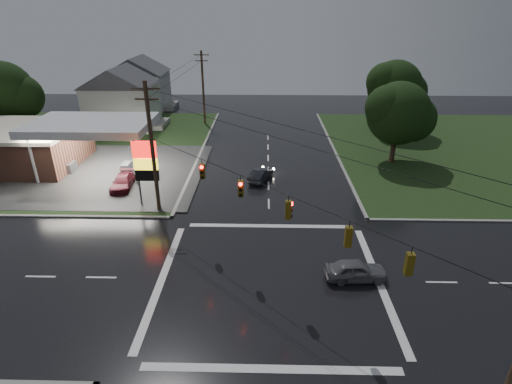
{
  "coord_description": "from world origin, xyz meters",
  "views": [
    {
      "loc": [
        -0.41,
        -20.99,
        15.98
      ],
      "look_at": [
        -1.05,
        7.0,
        3.0
      ],
      "focal_mm": 28.0,
      "sensor_mm": 36.0,
      "label": 1
    }
  ],
  "objects_px": {
    "house_near": "(122,97)",
    "gas_station": "(31,144)",
    "tree_nw_behind": "(4,92)",
    "tree_ne_near": "(400,114)",
    "car_north": "(261,175)",
    "utility_pole_nw": "(152,147)",
    "car_crossing": "(356,270)",
    "tree_ne_far": "(396,88)",
    "car_pump": "(123,182)",
    "pylon_sign": "(146,163)",
    "house_far": "(139,82)",
    "utility_pole_n": "(203,87)"
  },
  "relations": [
    {
      "from": "house_near",
      "to": "pylon_sign",
      "type": "bearing_deg",
      "value": -67.72
    },
    {
      "from": "tree_ne_far",
      "to": "car_pump",
      "type": "distance_m",
      "value": 37.49
    },
    {
      "from": "car_crossing",
      "to": "utility_pole_nw",
      "type": "bearing_deg",
      "value": 55.33
    },
    {
      "from": "utility_pole_nw",
      "to": "house_far",
      "type": "relative_size",
      "value": 1.0
    },
    {
      "from": "house_far",
      "to": "pylon_sign",
      "type": "bearing_deg",
      "value": -73.02
    },
    {
      "from": "utility_pole_nw",
      "to": "house_near",
      "type": "height_order",
      "value": "utility_pole_nw"
    },
    {
      "from": "utility_pole_nw",
      "to": "gas_station",
      "type": "bearing_deg",
      "value": 147.77
    },
    {
      "from": "house_far",
      "to": "tree_ne_far",
      "type": "distance_m",
      "value": 41.57
    },
    {
      "from": "gas_station",
      "to": "car_pump",
      "type": "relative_size",
      "value": 6.02
    },
    {
      "from": "gas_station",
      "to": "tree_ne_far",
      "type": "xyz_separation_m",
      "value": [
        42.83,
        14.29,
        3.63
      ]
    },
    {
      "from": "pylon_sign",
      "to": "utility_pole_n",
      "type": "relative_size",
      "value": 0.57
    },
    {
      "from": "house_far",
      "to": "car_north",
      "type": "bearing_deg",
      "value": -56.29
    },
    {
      "from": "house_near",
      "to": "tree_nw_behind",
      "type": "bearing_deg",
      "value": -155.02
    },
    {
      "from": "utility_pole_nw",
      "to": "tree_ne_near",
      "type": "xyz_separation_m",
      "value": [
        23.64,
        12.49,
        -0.16
      ]
    },
    {
      "from": "utility_pole_nw",
      "to": "house_far",
      "type": "height_order",
      "value": "utility_pole_nw"
    },
    {
      "from": "gas_station",
      "to": "house_near",
      "type": "distance_m",
      "value": 17.07
    },
    {
      "from": "car_pump",
      "to": "pylon_sign",
      "type": "bearing_deg",
      "value": -49.58
    },
    {
      "from": "gas_station",
      "to": "car_crossing",
      "type": "relative_size",
      "value": 6.64
    },
    {
      "from": "tree_ne_far",
      "to": "utility_pole_nw",
      "type": "bearing_deg",
      "value": -137.41
    },
    {
      "from": "house_near",
      "to": "car_pump",
      "type": "distance_m",
      "value": 23.23
    },
    {
      "from": "house_near",
      "to": "tree_ne_far",
      "type": "relative_size",
      "value": 1.13
    },
    {
      "from": "house_far",
      "to": "car_crossing",
      "type": "distance_m",
      "value": 55.23
    },
    {
      "from": "house_near",
      "to": "gas_station",
      "type": "bearing_deg",
      "value": -106.17
    },
    {
      "from": "car_crossing",
      "to": "tree_ne_far",
      "type": "bearing_deg",
      "value": -22.0
    },
    {
      "from": "house_near",
      "to": "car_crossing",
      "type": "relative_size",
      "value": 2.8
    },
    {
      "from": "utility_pole_nw",
      "to": "car_crossing",
      "type": "height_order",
      "value": "utility_pole_nw"
    },
    {
      "from": "utility_pole_n",
      "to": "house_near",
      "type": "height_order",
      "value": "utility_pole_n"
    },
    {
      "from": "tree_ne_near",
      "to": "car_north",
      "type": "height_order",
      "value": "tree_ne_near"
    },
    {
      "from": "car_crossing",
      "to": "car_pump",
      "type": "distance_m",
      "value": 24.08
    },
    {
      "from": "gas_station",
      "to": "car_pump",
      "type": "bearing_deg",
      "value": -25.84
    },
    {
      "from": "house_near",
      "to": "tree_ne_near",
      "type": "xyz_separation_m",
      "value": [
        35.09,
        -14.01,
        1.16
      ]
    },
    {
      "from": "house_far",
      "to": "car_north",
      "type": "height_order",
      "value": "house_far"
    },
    {
      "from": "pylon_sign",
      "to": "car_pump",
      "type": "xyz_separation_m",
      "value": [
        -3.64,
        3.61,
        -3.38
      ]
    },
    {
      "from": "pylon_sign",
      "to": "tree_nw_behind",
      "type": "distance_m",
      "value": 30.49
    },
    {
      "from": "utility_pole_n",
      "to": "tree_ne_far",
      "type": "xyz_separation_m",
      "value": [
        26.65,
        -4.01,
        0.71
      ]
    },
    {
      "from": "tree_ne_far",
      "to": "car_north",
      "type": "distance_m",
      "value": 25.81
    },
    {
      "from": "gas_station",
      "to": "tree_ne_near",
      "type": "distance_m",
      "value": 40.0
    },
    {
      "from": "pylon_sign",
      "to": "tree_ne_far",
      "type": "distance_m",
      "value": 36.35
    },
    {
      "from": "tree_ne_near",
      "to": "pylon_sign",
      "type": "bearing_deg",
      "value": -154.99
    },
    {
      "from": "house_far",
      "to": "car_north",
      "type": "distance_m",
      "value": 38.29
    },
    {
      "from": "utility_pole_n",
      "to": "pylon_sign",
      "type": "bearing_deg",
      "value": -92.08
    },
    {
      "from": "pylon_sign",
      "to": "car_crossing",
      "type": "distance_m",
      "value": 19.32
    },
    {
      "from": "tree_ne_far",
      "to": "tree_ne_near",
      "type": "bearing_deg",
      "value": -104.07
    },
    {
      "from": "utility_pole_nw",
      "to": "tree_ne_far",
      "type": "distance_m",
      "value": 36.2
    },
    {
      "from": "tree_ne_near",
      "to": "car_pump",
      "type": "relative_size",
      "value": 2.06
    },
    {
      "from": "tree_ne_near",
      "to": "house_near",
      "type": "bearing_deg",
      "value": 158.24
    },
    {
      "from": "utility_pole_nw",
      "to": "tree_nw_behind",
      "type": "xyz_separation_m",
      "value": [
        -24.34,
        20.49,
        0.46
      ]
    },
    {
      "from": "tree_ne_near",
      "to": "car_north",
      "type": "distance_m",
      "value": 16.73
    },
    {
      "from": "pylon_sign",
      "to": "house_far",
      "type": "height_order",
      "value": "house_far"
    },
    {
      "from": "house_far",
      "to": "tree_ne_far",
      "type": "relative_size",
      "value": 1.13
    }
  ]
}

